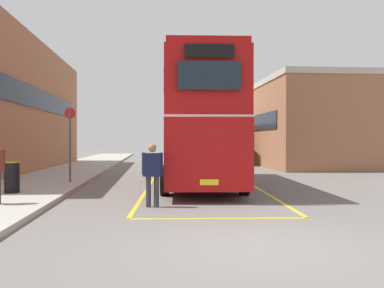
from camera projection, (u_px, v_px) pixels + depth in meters
name	position (u px, v px, depth m)	size (l,w,h in m)	color
ground_plane	(189.00, 175.00, 21.51)	(135.60, 135.60, 0.00)	#66605B
sidewalk_left	(69.00, 171.00, 23.34)	(4.00, 57.60, 0.14)	#A39E93
depot_building_right	(316.00, 124.00, 30.42)	(8.92, 13.85, 5.89)	#9E6647
double_decker_bus	(199.00, 123.00, 17.04)	(3.29, 10.92, 4.75)	black
single_deck_bus	(220.00, 142.00, 33.01)	(3.48, 8.57, 3.02)	black
pedestrian_boarding	(152.00, 170.00, 11.27)	(0.57, 0.30, 1.71)	#2D2D38
litter_bin	(12.00, 177.00, 13.25)	(0.49, 0.49, 0.99)	black
bus_stop_sign	(70.00, 138.00, 16.70)	(0.44, 0.08, 2.96)	#4C4C51
bay_marking_yellow	(204.00, 190.00, 15.08)	(4.92, 13.02, 0.01)	gold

